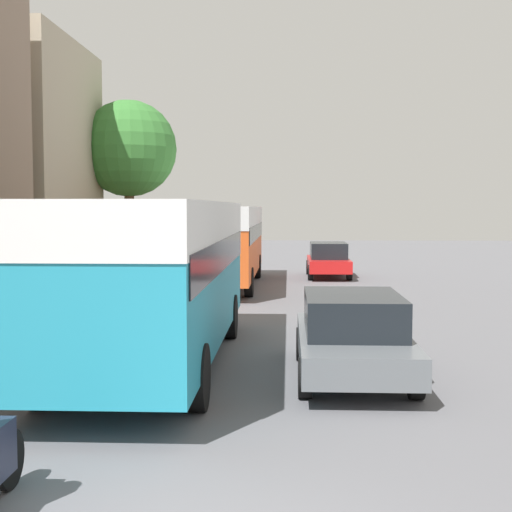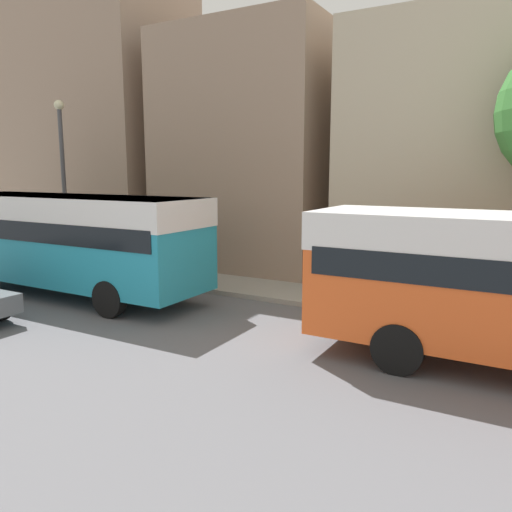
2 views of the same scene
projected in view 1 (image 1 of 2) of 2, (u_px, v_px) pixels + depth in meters
name	position (u px, v px, depth m)	size (l,w,h in m)	color
bus_lead	(155.00, 260.00, 13.34)	(2.62, 9.51, 3.10)	teal
bus_following	(224.00, 235.00, 26.96)	(2.53, 10.33, 3.02)	#EA5B23
car_crossing	(353.00, 334.00, 12.52)	(1.94, 4.55, 1.48)	slate
car_far_curb	(328.00, 259.00, 30.53)	(1.81, 4.22, 1.50)	red
pedestrian_near_curb	(37.00, 303.00, 14.81)	(0.42, 0.42, 1.69)	#232838
street_tree	(129.00, 149.00, 26.46)	(3.58, 3.58, 6.82)	brown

